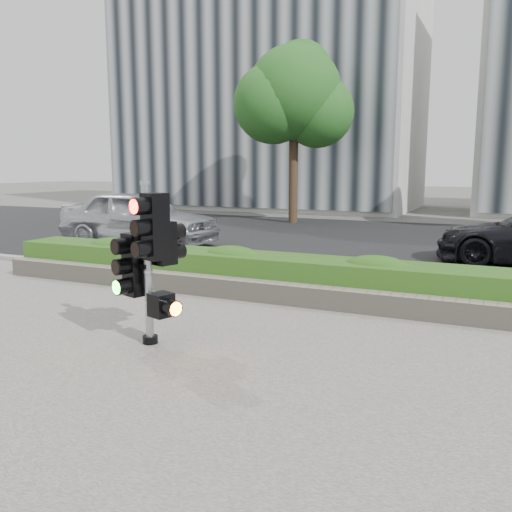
{
  "coord_description": "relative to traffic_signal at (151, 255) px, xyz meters",
  "views": [
    {
      "loc": [
        3.35,
        -6.34,
        2.3
      ],
      "look_at": [
        0.18,
        0.6,
        1.04
      ],
      "focal_mm": 38.0,
      "sensor_mm": 36.0,
      "label": 1
    }
  ],
  "objects": [
    {
      "name": "traffic_signal",
      "position": [
        0.0,
        0.0,
        0.0
      ],
      "size": [
        0.77,
        0.64,
        2.09
      ],
      "rotation": [
        0.0,
        0.0,
        -0.34
      ],
      "color": "black",
      "rests_on": "sidewalk"
    },
    {
      "name": "ground",
      "position": [
        0.68,
        0.74,
        -1.19
      ],
      "size": [
        120.0,
        120.0,
        0.0
      ],
      "primitive_type": "plane",
      "color": "#51514C",
      "rests_on": "ground"
    },
    {
      "name": "building_left",
      "position": [
        -8.32,
        23.74,
        6.31
      ],
      "size": [
        16.0,
        9.0,
        15.0
      ],
      "primitive_type": "cube",
      "color": "#B7B7B2",
      "rests_on": "ground"
    },
    {
      "name": "road",
      "position": [
        0.68,
        10.74,
        -1.18
      ],
      "size": [
        60.0,
        13.0,
        0.02
      ],
      "primitive_type": "cube",
      "color": "black",
      "rests_on": "ground"
    },
    {
      "name": "tree_left",
      "position": [
        -3.84,
        15.3,
        3.86
      ],
      "size": [
        4.61,
        4.03,
        7.34
      ],
      "color": "black",
      "rests_on": "ground"
    },
    {
      "name": "stone_wall",
      "position": [
        0.68,
        2.64,
        -0.99
      ],
      "size": [
        12.0,
        0.32,
        0.34
      ],
      "primitive_type": "cube",
      "color": "gray",
      "rests_on": "sidewalk"
    },
    {
      "name": "hedge",
      "position": [
        0.68,
        3.29,
        -0.82
      ],
      "size": [
        12.0,
        1.0,
        0.68
      ],
      "primitive_type": "cube",
      "color": "#50922D",
      "rests_on": "sidewalk"
    },
    {
      "name": "car_silver",
      "position": [
        -5.63,
        7.29,
        -0.36
      ],
      "size": [
        4.78,
        1.97,
        1.62
      ],
      "primitive_type": "imported",
      "rotation": [
        0.0,
        0.0,
        1.58
      ],
      "color": "silver",
      "rests_on": "road"
    },
    {
      "name": "curb",
      "position": [
        0.68,
        3.89,
        -1.13
      ],
      "size": [
        60.0,
        0.25,
        0.12
      ],
      "primitive_type": "cube",
      "color": "gray",
      "rests_on": "ground"
    },
    {
      "name": "sidewalk",
      "position": [
        0.68,
        -1.76,
        -1.17
      ],
      "size": [
        16.0,
        11.0,
        0.03
      ],
      "primitive_type": "cube",
      "color": "#9E9389",
      "rests_on": "ground"
    }
  ]
}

